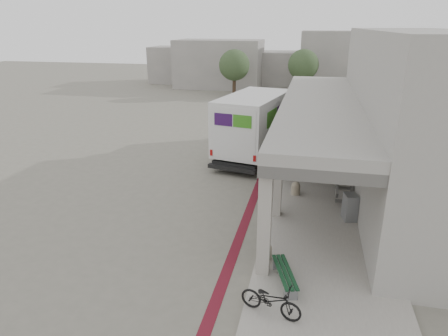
% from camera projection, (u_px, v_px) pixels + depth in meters
% --- Properties ---
extents(ground, '(120.00, 120.00, 0.00)m').
position_uv_depth(ground, '(221.00, 217.00, 15.82)').
color(ground, '#676458').
rests_on(ground, ground).
extents(bike_lane_stripe, '(0.35, 40.00, 0.01)m').
position_uv_depth(bike_lane_stripe, '(254.00, 199.00, 17.45)').
color(bike_lane_stripe, maroon).
rests_on(bike_lane_stripe, ground).
extents(sidewalk, '(4.40, 28.00, 0.12)m').
position_uv_depth(sidewalk, '(325.00, 226.00, 14.98)').
color(sidewalk, gray).
rests_on(sidewalk, ground).
extents(transit_building, '(7.60, 17.00, 7.00)m').
position_uv_depth(transit_building, '(396.00, 117.00, 17.40)').
color(transit_building, gray).
rests_on(transit_building, ground).
extents(distant_backdrop, '(28.00, 10.00, 6.50)m').
position_uv_depth(distant_backdrop, '(264.00, 64.00, 48.43)').
color(distant_backdrop, gray).
rests_on(distant_backdrop, ground).
extents(tree_left, '(3.20, 3.20, 4.80)m').
position_uv_depth(tree_left, '(234.00, 65.00, 41.46)').
color(tree_left, '#38281C').
rests_on(tree_left, ground).
extents(tree_mid, '(3.20, 3.20, 4.80)m').
position_uv_depth(tree_mid, '(303.00, 65.00, 41.87)').
color(tree_mid, '#38281C').
rests_on(tree_mid, ground).
extents(tree_right, '(3.20, 3.20, 4.80)m').
position_uv_depth(tree_right, '(385.00, 68.00, 39.33)').
color(tree_right, '#38281C').
rests_on(tree_right, ground).
extents(fedex_truck, '(4.17, 8.79, 3.61)m').
position_uv_depth(fedex_truck, '(259.00, 122.00, 22.93)').
color(fedex_truck, black).
rests_on(fedex_truck, ground).
extents(bench, '(0.91, 1.80, 0.42)m').
position_uv_depth(bench, '(285.00, 275.00, 11.48)').
color(bench, gray).
rests_on(bench, sidewalk).
extents(bollard_near, '(0.37, 0.37, 0.56)m').
position_uv_depth(bollard_near, '(266.00, 251.00, 12.73)').
color(bollard_near, gray).
rests_on(bollard_near, sidewalk).
extents(bollard_far, '(0.39, 0.39, 0.58)m').
position_uv_depth(bollard_far, '(296.00, 188.00, 17.56)').
color(bollard_far, gray).
rests_on(bollard_far, sidewalk).
extents(utility_cabinet, '(0.59, 0.70, 1.03)m').
position_uv_depth(utility_cabinet, '(350.00, 207.00, 15.22)').
color(utility_cabinet, gray).
rests_on(utility_cabinet, sidewalk).
extents(bicycle_black, '(1.75, 1.01, 0.87)m').
position_uv_depth(bicycle_black, '(271.00, 300.00, 10.22)').
color(bicycle_black, black).
rests_on(bicycle_black, sidewalk).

